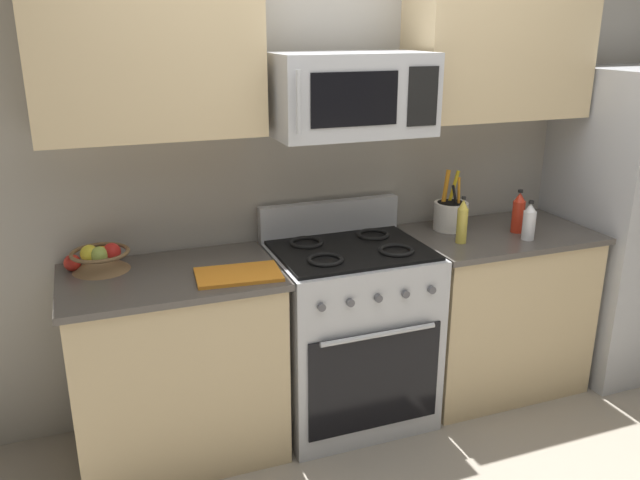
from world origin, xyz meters
name	(u,v)px	position (x,y,z in m)	size (l,w,h in m)	color
wall_back	(323,158)	(0.00, 1.02, 1.30)	(8.00, 0.10, 2.60)	#9E998E
counter_left	(177,365)	(-0.87, 0.64, 0.46)	(0.96, 0.62, 0.91)	tan
range_oven	(349,331)	(0.00, 0.64, 0.47)	(0.76, 0.67, 1.09)	#B2B5BA
counter_right	(494,309)	(0.87, 0.64, 0.46)	(0.97, 0.62, 0.91)	tan
refrigerator	(631,222)	(1.76, 0.62, 0.87)	(0.77, 0.73, 1.74)	#B2B5BA
microwave	(350,94)	(0.00, 0.67, 1.66)	(0.73, 0.44, 0.37)	#B2B5BA
upper_cabinets_left	(146,47)	(-0.87, 0.80, 1.87)	(0.95, 0.34, 0.75)	tan
upper_cabinets_right	(500,43)	(0.88, 0.80, 1.87)	(0.96, 0.34, 0.75)	tan
utensil_crock	(451,214)	(0.64, 0.78, 0.99)	(0.18, 0.18, 0.32)	white
fruit_basket	(101,258)	(-1.15, 0.80, 0.96)	(0.26, 0.26, 0.11)	brown
apple_loose	(72,263)	(-1.27, 0.83, 0.95)	(0.08, 0.08, 0.08)	red
cutting_board	(238,274)	(-0.59, 0.51, 0.92)	(0.37, 0.24, 0.02)	orange
bottle_vinegar	(529,222)	(0.93, 0.49, 1.00)	(0.07, 0.07, 0.21)	silver
bottle_hot_sauce	(518,213)	(0.95, 0.61, 1.02)	(0.07, 0.07, 0.23)	red
bottle_oil	(462,222)	(0.57, 0.56, 1.02)	(0.05, 0.05, 0.24)	gold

